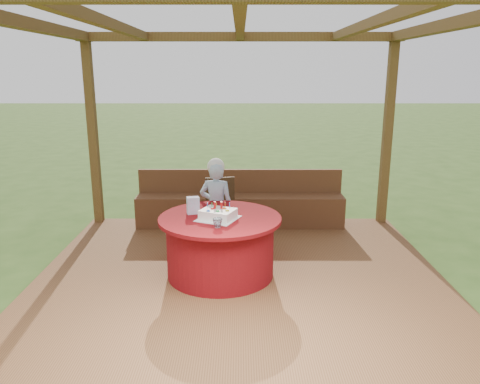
# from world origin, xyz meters

# --- Properties ---
(ground) EXTENTS (60.00, 60.00, 0.00)m
(ground) POSITION_xyz_m (0.00, 0.00, 0.00)
(ground) COLOR #2F4E1A
(ground) RESTS_ON ground
(deck) EXTENTS (4.50, 4.00, 0.12)m
(deck) POSITION_xyz_m (0.00, 0.00, 0.06)
(deck) COLOR brown
(deck) RESTS_ON ground
(pergola) EXTENTS (4.50, 4.00, 2.72)m
(pergola) POSITION_xyz_m (0.00, 0.00, 2.41)
(pergola) COLOR brown
(pergola) RESTS_ON deck
(bench) EXTENTS (3.00, 0.42, 0.80)m
(bench) POSITION_xyz_m (0.00, 1.72, 0.38)
(bench) COLOR brown
(bench) RESTS_ON deck
(table) EXTENTS (1.33, 1.33, 0.67)m
(table) POSITION_xyz_m (-0.22, -0.03, 0.46)
(table) COLOR maroon
(table) RESTS_ON deck
(chair) EXTENTS (0.46, 0.46, 0.84)m
(chair) POSITION_xyz_m (-0.25, 1.07, 0.57)
(chair) COLOR #382411
(chair) RESTS_ON deck
(elderly_woman) EXTENTS (0.46, 0.35, 1.19)m
(elderly_woman) POSITION_xyz_m (-0.29, 0.67, 0.73)
(elderly_woman) COLOR #8DB3D1
(elderly_woman) RESTS_ON deck
(birthday_cake) EXTENTS (0.52, 0.52, 0.18)m
(birthday_cake) POSITION_xyz_m (-0.23, -0.10, 0.85)
(birthday_cake) COLOR white
(birthday_cake) RESTS_ON table
(gift_bag) EXTENTS (0.15, 0.12, 0.19)m
(gift_bag) POSITION_xyz_m (-0.52, 0.09, 0.89)
(gift_bag) COLOR #E695D2
(gift_bag) RESTS_ON table
(drinking_glass) EXTENTS (0.12, 0.12, 0.09)m
(drinking_glass) POSITION_xyz_m (-0.23, -0.38, 0.84)
(drinking_glass) COLOR white
(drinking_glass) RESTS_ON table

